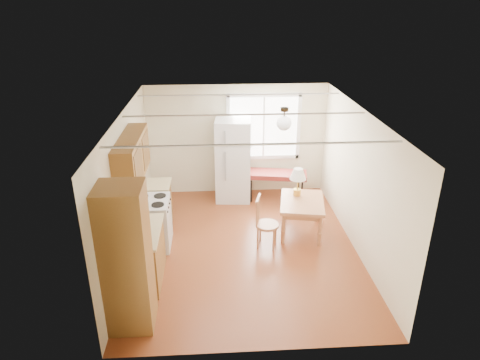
{
  "coord_description": "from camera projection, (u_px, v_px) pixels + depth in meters",
  "views": [
    {
      "loc": [
        -0.51,
        -6.68,
        4.24
      ],
      "look_at": [
        -0.06,
        0.45,
        1.15
      ],
      "focal_mm": 32.0,
      "sensor_mm": 36.0,
      "label": 1
    }
  ],
  "objects": [
    {
      "name": "room_shell",
      "position": [
        245.0,
        185.0,
        7.34
      ],
      "size": [
        4.6,
        5.6,
        2.62
      ],
      "color": "#5F2813",
      "rests_on": "ground"
    },
    {
      "name": "window_unit",
      "position": [
        264.0,
        127.0,
        9.52
      ],
      "size": [
        1.64,
        0.05,
        1.51
      ],
      "color": "white",
      "rests_on": "room_shell"
    },
    {
      "name": "bench",
      "position": [
        276.0,
        175.0,
        9.53
      ],
      "size": [
        1.42,
        0.73,
        0.62
      ],
      "rotation": [
        0.0,
        0.0,
        -0.17
      ],
      "color": "maroon",
      "rests_on": "ground"
    },
    {
      "name": "refrigerator",
      "position": [
        233.0,
        160.0,
        9.41
      ],
      "size": [
        0.82,
        0.82,
        1.84
      ],
      "rotation": [
        0.0,
        0.0,
        -0.09
      ],
      "color": "silver",
      "rests_on": "ground"
    },
    {
      "name": "pendant_light",
      "position": [
        284.0,
        122.0,
        7.35
      ],
      "size": [
        0.26,
        0.26,
        0.4
      ],
      "color": "black",
      "rests_on": "room_shell"
    },
    {
      "name": "dining_table",
      "position": [
        302.0,
        206.0,
        8.13
      ],
      "size": [
        0.98,
        1.2,
        0.67
      ],
      "rotation": [
        0.0,
        0.0,
        -0.18
      ],
      "color": "#AA6841",
      "rests_on": "ground"
    },
    {
      "name": "kettle",
      "position": [
        132.0,
        225.0,
        6.54
      ],
      "size": [
        0.14,
        0.14,
        0.26
      ],
      "color": "red",
      "rests_on": "kitchen_run"
    },
    {
      "name": "chair",
      "position": [
        262.0,
        219.0,
        7.68
      ],
      "size": [
        0.46,
        0.45,
        0.96
      ],
      "rotation": [
        0.0,
        0.0,
        -0.27
      ],
      "color": "#AA6841",
      "rests_on": "ground"
    },
    {
      "name": "kitchen_run",
      "position": [
        141.0,
        227.0,
        6.82
      ],
      "size": [
        0.65,
        3.4,
        2.2
      ],
      "color": "brown",
      "rests_on": "ground"
    },
    {
      "name": "table_lamp",
      "position": [
        298.0,
        176.0,
        8.16
      ],
      "size": [
        0.32,
        0.32,
        0.55
      ],
      "rotation": [
        0.0,
        0.0,
        0.14
      ],
      "color": "gold",
      "rests_on": "dining_table"
    },
    {
      "name": "coffee_maker",
      "position": [
        137.0,
        224.0,
        6.49
      ],
      "size": [
        0.23,
        0.28,
        0.39
      ],
      "rotation": [
        0.0,
        0.0,
        -0.13
      ],
      "color": "black",
      "rests_on": "kitchen_run"
    }
  ]
}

